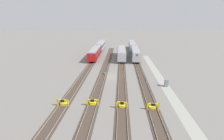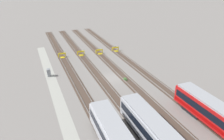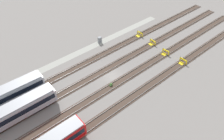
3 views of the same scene
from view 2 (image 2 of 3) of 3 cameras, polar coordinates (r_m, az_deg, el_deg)
ground_plane at (r=45.77m, az=0.04°, el=-2.10°), size 400.00×400.00×0.00m
service_walkway at (r=43.22m, az=-14.81°, el=-4.63°), size 54.00×2.00×0.01m
rail_track_nearest at (r=43.80m, az=-9.04°, el=-3.63°), size 90.00×2.23×0.21m
rail_track_near_inner at (r=44.97m, az=-2.89°, el=-2.57°), size 90.00×2.24×0.21m
rail_track_middle at (r=46.65m, az=2.87°, el=-1.55°), size 90.00×2.24×0.21m
rail_track_far_inner at (r=48.77m, az=8.18°, el=-0.60°), size 90.00×2.23×0.21m
bumper_stop_nearest_track at (r=58.36m, az=-12.88°, el=3.70°), size 1.36×2.01×1.22m
bumper_stop_near_inner_track at (r=59.03m, az=-8.10°, el=4.30°), size 1.38×2.01×1.22m
bumper_stop_middle_track at (r=59.68m, az=-3.28°, el=4.73°), size 1.38×2.01×1.22m
bumper_stop_far_inner_track at (r=61.71m, az=0.96°, el=5.41°), size 1.35×2.00×1.22m
electrical_cabinet at (r=48.29m, az=-16.19°, el=-0.62°), size 0.90×0.73×1.60m
weed_clump at (r=44.83m, az=3.49°, el=-2.40°), size 0.92×0.70×0.64m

